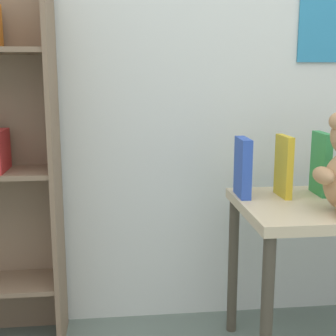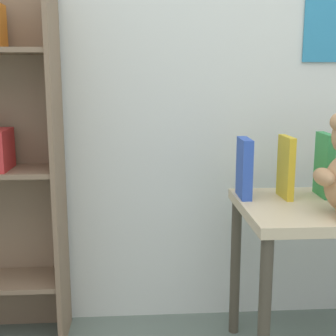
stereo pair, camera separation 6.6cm
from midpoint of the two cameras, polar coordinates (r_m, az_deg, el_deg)
wall_back at (r=1.98m, az=6.71°, el=17.37°), size 4.80×0.07×2.50m
display_table at (r=1.76m, az=18.16°, el=-6.79°), size 0.65×0.49×0.60m
book_standing_blue at (r=1.72m, az=8.02°, el=0.07°), size 0.04×0.14×0.22m
book_standing_yellow at (r=1.74m, az=12.87°, el=0.20°), size 0.03×0.12×0.22m
book_standing_green at (r=1.81m, az=17.13°, el=0.50°), size 0.03×0.13×0.23m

